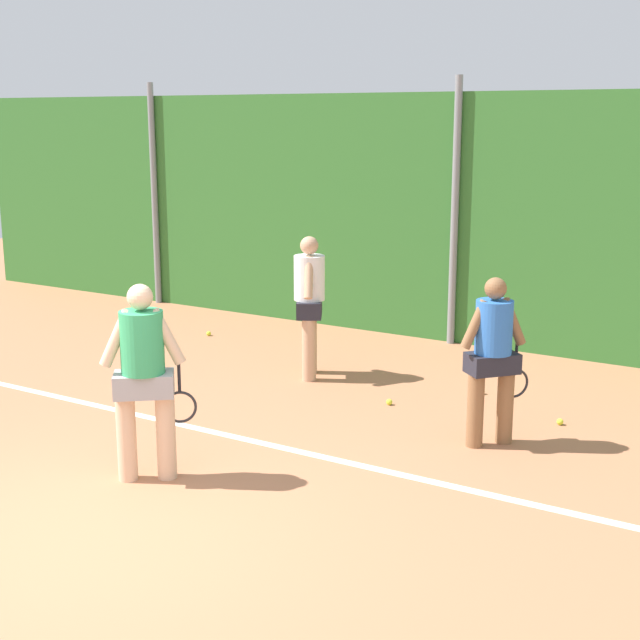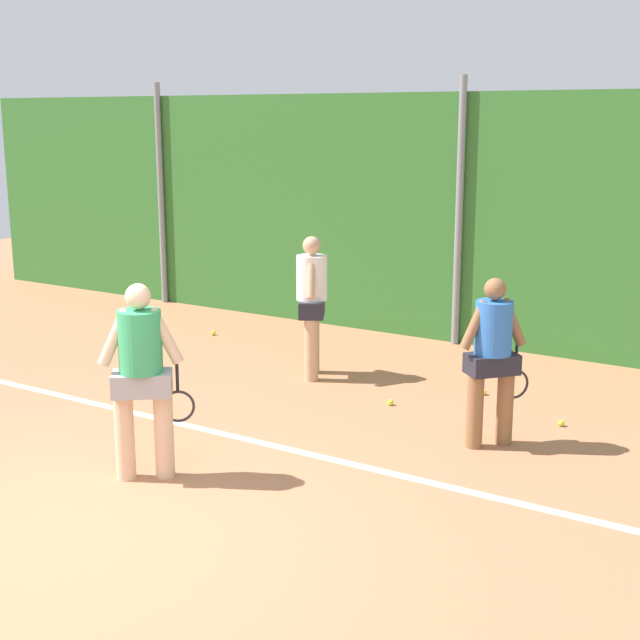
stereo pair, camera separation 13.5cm
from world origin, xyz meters
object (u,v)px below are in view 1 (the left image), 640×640
object	(u,v)px
tennis_ball_5	(389,402)
tennis_ball_6	(560,422)
player_foreground_near	(144,372)
tennis_ball_2	(209,333)
player_midcourt	(493,353)
tennis_ball_4	(482,391)
player_backcourt_far	(309,299)

from	to	relation	value
tennis_ball_5	tennis_ball_6	world-z (taller)	same
player_foreground_near	tennis_ball_2	size ratio (longest dim) A/B	25.53
player_midcourt	tennis_ball_5	size ratio (longest dim) A/B	24.15
tennis_ball_4	tennis_ball_6	size ratio (longest dim) A/B	1.00
tennis_ball_2	tennis_ball_5	size ratio (longest dim) A/B	1.00
player_backcourt_far	tennis_ball_6	size ratio (longest dim) A/B	25.28
tennis_ball_2	tennis_ball_4	xyz separation A→B (m)	(4.27, -0.56, 0.00)
tennis_ball_4	tennis_ball_6	distance (m)	1.17
tennis_ball_2	player_midcourt	bearing A→B (deg)	-21.95
player_foreground_near	tennis_ball_4	distance (m)	4.12
player_midcourt	tennis_ball_6	xyz separation A→B (m)	(0.41, 0.87, -0.86)
tennis_ball_2	tennis_ball_4	size ratio (longest dim) A/B	1.00
player_backcourt_far	player_midcourt	bearing A→B (deg)	-141.00
player_foreground_near	tennis_ball_6	world-z (taller)	player_foreground_near
player_midcourt	tennis_ball_6	bearing A→B (deg)	15.43
player_backcourt_far	tennis_ball_2	world-z (taller)	player_backcourt_far
player_foreground_near	tennis_ball_2	world-z (taller)	player_foreground_near
tennis_ball_2	tennis_ball_6	size ratio (longest dim) A/B	1.00
player_backcourt_far	tennis_ball_4	bearing A→B (deg)	-108.56
player_midcourt	tennis_ball_4	size ratio (longest dim) A/B	24.15
tennis_ball_2	tennis_ball_4	bearing A→B (deg)	-7.42
player_midcourt	tennis_ball_5	distance (m)	1.68
player_foreground_near	player_midcourt	xyz separation A→B (m)	(2.19, 2.28, -0.05)
player_foreground_near	player_backcourt_far	distance (m)	3.34
player_foreground_near	tennis_ball_5	xyz separation A→B (m)	(0.85, 2.83, -0.91)
player_foreground_near	player_midcourt	bearing A→B (deg)	7.60
tennis_ball_5	tennis_ball_6	bearing A→B (deg)	10.50
player_backcourt_far	tennis_ball_5	distance (m)	1.65
player_backcourt_far	tennis_ball_5	size ratio (longest dim) A/B	25.28
tennis_ball_2	tennis_ball_4	world-z (taller)	same
tennis_ball_4	tennis_ball_6	world-z (taller)	same
player_foreground_near	tennis_ball_2	distance (m)	5.13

